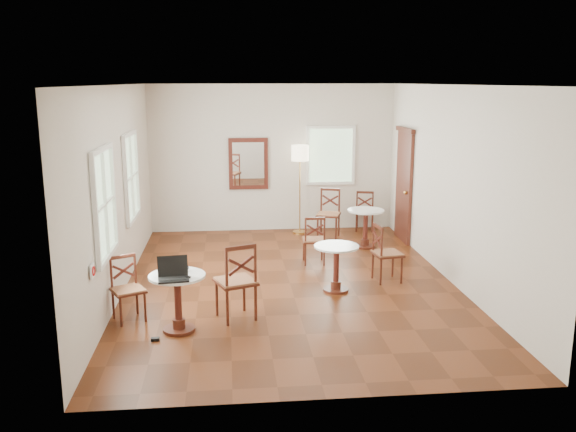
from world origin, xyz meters
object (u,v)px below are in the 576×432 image
object	(u,v)px
cafe_table_mid	(336,263)
power_adapter	(155,339)
cafe_table_near	(178,296)
mouse	(187,277)
cafe_table_back	(366,224)
chair_near_a	(236,281)
navy_mug	(184,268)
laptop	(173,274)
chair_back_a	(365,211)
chair_back_b	(329,214)
floor_lamp	(300,159)
chair_mid_a	(314,240)
chair_mid_b	(386,253)
water_glass	(180,270)
chair_near_b	(128,289)

from	to	relation	value
cafe_table_mid	power_adapter	distance (m)	2.95
cafe_table_near	mouse	distance (m)	0.36
cafe_table_back	power_adapter	size ratio (longest dim) A/B	7.36
chair_near_a	navy_mug	bearing A→B (deg)	-5.41
cafe_table_mid	laptop	world-z (taller)	laptop
cafe_table_near	navy_mug	world-z (taller)	navy_mug
chair_back_a	navy_mug	xyz separation A→B (m)	(-3.38, -4.73, 0.35)
chair_back_b	navy_mug	bearing A→B (deg)	-101.69
floor_lamp	mouse	xyz separation A→B (m)	(-1.95, -4.98, -0.77)
cafe_table_mid	navy_mug	xyz separation A→B (m)	(-2.13, -1.12, 0.34)
cafe_table_near	power_adapter	size ratio (longest dim) A/B	7.55
chair_back_a	chair_back_b	xyz separation A→B (m)	(-0.83, -0.46, 0.05)
chair_mid_a	chair_back_b	bearing A→B (deg)	-105.38
chair_mid_b	navy_mug	xyz separation A→B (m)	(-2.98, -1.49, 0.32)
cafe_table_near	chair_near_a	distance (m)	0.80
cafe_table_mid	water_glass	size ratio (longest dim) A/B	6.94
chair_back_a	chair_mid_a	bearing A→B (deg)	73.07
cafe_table_near	mouse	xyz separation A→B (m)	(0.14, -0.16, 0.30)
cafe_table_mid	chair_mid_a	size ratio (longest dim) A/B	0.83
laptop	cafe_table_back	bearing A→B (deg)	42.60
laptop	mouse	size ratio (longest dim) A/B	4.27
laptop	water_glass	distance (m)	0.18
laptop	power_adapter	distance (m)	0.82
chair_mid_b	chair_back_a	xyz separation A→B (m)	(0.40, 3.23, -0.02)
cafe_table_back	floor_lamp	xyz separation A→B (m)	(-1.09, 1.21, 1.08)
cafe_table_near	chair_near_b	xyz separation A→B (m)	(-0.68, 0.44, -0.03)
cafe_table_back	power_adapter	distance (m)	5.21
chair_near_a	chair_mid_a	bearing A→B (deg)	-141.01
cafe_table_mid	floor_lamp	xyz separation A→B (m)	(-0.12, 3.55, 1.09)
cafe_table_mid	chair_near_a	distance (m)	1.76
chair_near_b	chair_mid_a	size ratio (longest dim) A/B	1.01
chair_near_a	chair_back_a	xyz separation A→B (m)	(2.73, 4.55, -0.09)
chair_near_a	floor_lamp	distance (m)	4.80
chair_near_a	navy_mug	size ratio (longest dim) A/B	10.44
chair_back_b	water_glass	bearing A→B (deg)	-101.35
mouse	power_adapter	world-z (taller)	mouse
chair_back_b	water_glass	xyz separation A→B (m)	(-2.59, -4.40, 0.31)
laptop	navy_mug	bearing A→B (deg)	63.07
chair_mid_b	chair_back_b	world-z (taller)	chair_back_b
power_adapter	navy_mug	bearing A→B (deg)	50.82
chair_back_a	power_adapter	xyz separation A→B (m)	(-3.72, -5.15, -0.41)
chair_back_b	power_adapter	xyz separation A→B (m)	(-2.89, -4.69, -0.46)
chair_back_a	water_glass	bearing A→B (deg)	69.88
chair_mid_b	floor_lamp	bearing A→B (deg)	9.00
chair_mid_b	mouse	distance (m)	3.44
chair_mid_a	navy_mug	bearing A→B (deg)	53.46
cafe_table_back	chair_near_a	bearing A→B (deg)	-126.83
cafe_table_near	chair_mid_a	world-z (taller)	chair_mid_a
chair_near_b	water_glass	size ratio (longest dim) A/B	8.39
cafe_table_near	cafe_table_back	xyz separation A→B (m)	(3.18, 3.61, -0.01)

